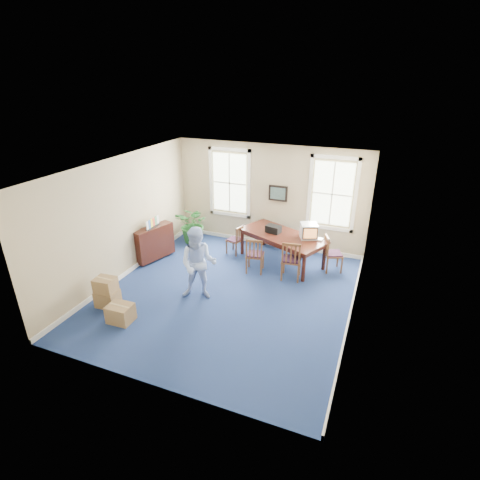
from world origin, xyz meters
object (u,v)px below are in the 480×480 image
at_px(crt_tv, 309,231).
at_px(chair_near_left, 255,254).
at_px(man, 198,264).
at_px(cardboard_boxes, 116,291).
at_px(potted_plant, 194,224).
at_px(conference_table, 282,248).
at_px(credenza, 154,244).

distance_m(crt_tv, chair_near_left, 1.64).
height_order(man, cardboard_boxes, man).
distance_m(chair_near_left, potted_plant, 2.75).
relative_size(man, potted_plant, 1.49).
xyz_separation_m(conference_table, man, (-1.33, -2.60, 0.49)).
height_order(conference_table, credenza, credenza).
relative_size(conference_table, crt_tv, 5.04).
bearing_deg(conference_table, credenza, -136.05).
relative_size(crt_tv, man, 0.27).
xyz_separation_m(crt_tv, chair_near_left, (-1.25, -0.91, -0.54)).
distance_m(crt_tv, credenza, 4.48).
relative_size(chair_near_left, potted_plant, 0.85).
relative_size(chair_near_left, cardboard_boxes, 0.77).
height_order(chair_near_left, man, man).
height_order(conference_table, crt_tv, crt_tv).
distance_m(credenza, potted_plant, 1.63).
relative_size(conference_table, chair_near_left, 2.40).
distance_m(conference_table, chair_near_left, 1.00).
relative_size(crt_tv, potted_plant, 0.40).
height_order(chair_near_left, potted_plant, potted_plant).
bearing_deg(credenza, conference_table, 36.99).
bearing_deg(man, chair_near_left, 48.59).
bearing_deg(cardboard_boxes, potted_plant, 90.34).
height_order(conference_table, chair_near_left, chair_near_left).
height_order(crt_tv, potted_plant, crt_tv).
bearing_deg(conference_table, cardboard_boxes, -105.21).
relative_size(credenza, cardboard_boxes, 0.91).
relative_size(chair_near_left, man, 0.57).
bearing_deg(chair_near_left, potted_plant, -34.92).
bearing_deg(crt_tv, man, -150.10).
relative_size(man, credenza, 1.49).
xyz_separation_m(crt_tv, credenza, (-4.24, -1.32, -0.58)).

